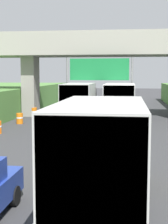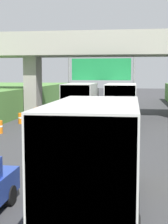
{
  "view_description": "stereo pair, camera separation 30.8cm",
  "coord_description": "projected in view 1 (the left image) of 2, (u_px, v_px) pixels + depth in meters",
  "views": [
    {
      "loc": [
        2.52,
        -2.34,
        4.18
      ],
      "look_at": [
        0.0,
        17.07,
        2.0
      ],
      "focal_mm": 54.39,
      "sensor_mm": 36.0,
      "label": 1
    },
    {
      "loc": [
        2.83,
        -2.3,
        4.18
      ],
      "look_at": [
        0.0,
        17.07,
        2.0
      ],
      "focal_mm": 54.39,
      "sensor_mm": 36.0,
      "label": 2
    }
  ],
  "objects": [
    {
      "name": "overhead_highway_sign",
      "position": [
        99.0,
        74.0,
        29.71
      ],
      "size": [
        5.88,
        0.18,
        5.66
      ],
      "color": "slate",
      "rests_on": "ground"
    },
    {
      "name": "truck_black",
      "position": [
        120.0,
        102.0,
        27.72
      ],
      "size": [
        2.44,
        7.3,
        3.44
      ],
      "color": "black",
      "rests_on": "ground"
    },
    {
      "name": "truck_white",
      "position": [
        80.0,
        101.0,
        28.53
      ],
      "size": [
        2.44,
        7.3,
        3.44
      ],
      "color": "black",
      "rests_on": "ground"
    },
    {
      "name": "construction_barrel_4",
      "position": [
        20.0,
        118.0,
        28.79
      ],
      "size": [
        0.57,
        0.57,
        0.9
      ],
      "color": "orange",
      "rests_on": "ground"
    },
    {
      "name": "lane_centre_stripe",
      "position": [
        96.0,
        126.0,
        27.57
      ],
      "size": [
        0.2,
        89.67,
        0.01
      ],
      "primitive_type": "cube",
      "color": "white",
      "rests_on": "ground"
    },
    {
      "name": "construction_barrel_5",
      "position": [
        34.0,
        112.0,
        33.62
      ],
      "size": [
        0.57,
        0.57,
        0.9
      ],
      "color": "orange",
      "rests_on": "ground"
    },
    {
      "name": "overpass_bridge",
      "position": [
        102.0,
        53.0,
        33.01
      ],
      "size": [
        40.0,
        4.8,
        8.16
      ],
      "color": "#9E998E",
      "rests_on": "ground"
    },
    {
      "name": "truck_yellow",
      "position": [
        103.0,
        151.0,
        10.02
      ],
      "size": [
        2.44,
        7.3,
        3.44
      ],
      "color": "black",
      "rests_on": "ground"
    },
    {
      "name": "car_silver",
      "position": [
        123.0,
        100.0,
        43.81
      ],
      "size": [
        1.86,
        4.1,
        1.72
      ],
      "color": "#B2B5B7",
      "rests_on": "ground"
    }
  ]
}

